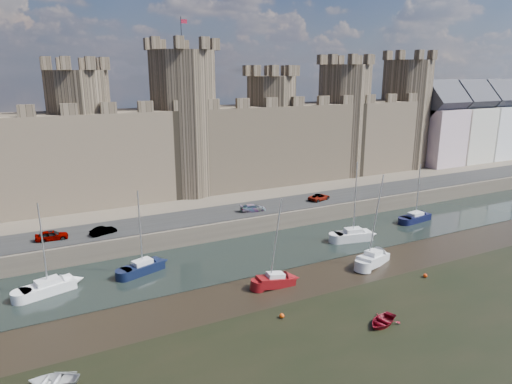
{
  "coord_description": "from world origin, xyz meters",
  "views": [
    {
      "loc": [
        -21.33,
        -24.11,
        22.45
      ],
      "look_at": [
        1.92,
        22.0,
        8.64
      ],
      "focal_mm": 32.0,
      "sensor_mm": 36.0,
      "label": 1
    }
  ],
  "objects_px": {
    "sailboat_1": "(143,267)",
    "sailboat_5": "(373,258)",
    "car_1": "(103,231)",
    "sailboat_2": "(353,235)",
    "sailboat_4": "(275,280)",
    "car_2": "(253,208)",
    "car_0": "(52,235)",
    "sailboat_0": "(48,287)",
    "sailboat_3": "(416,217)",
    "car_3": "(319,197)"
  },
  "relations": [
    {
      "from": "car_1",
      "to": "sailboat_1",
      "type": "bearing_deg",
      "value": -178.41
    },
    {
      "from": "car_1",
      "to": "sailboat_2",
      "type": "relative_size",
      "value": 0.3
    },
    {
      "from": "sailboat_1",
      "to": "sailboat_5",
      "type": "distance_m",
      "value": 27.03
    },
    {
      "from": "car_3",
      "to": "sailboat_1",
      "type": "bearing_deg",
      "value": 89.72
    },
    {
      "from": "sailboat_1",
      "to": "sailboat_0",
      "type": "bearing_deg",
      "value": 164.54
    },
    {
      "from": "car_2",
      "to": "sailboat_2",
      "type": "xyz_separation_m",
      "value": [
        9.76,
        -10.9,
        -2.19
      ]
    },
    {
      "from": "sailboat_4",
      "to": "sailboat_5",
      "type": "bearing_deg",
      "value": 1.43
    },
    {
      "from": "sailboat_1",
      "to": "sailboat_4",
      "type": "height_order",
      "value": "sailboat_4"
    },
    {
      "from": "car_2",
      "to": "sailboat_3",
      "type": "xyz_separation_m",
      "value": [
        23.53,
        -8.64,
        -2.33
      ]
    },
    {
      "from": "car_1",
      "to": "sailboat_3",
      "type": "height_order",
      "value": "sailboat_3"
    },
    {
      "from": "car_1",
      "to": "car_3",
      "type": "bearing_deg",
      "value": -107.0
    },
    {
      "from": "car_0",
      "to": "sailboat_4",
      "type": "height_order",
      "value": "sailboat_4"
    },
    {
      "from": "car_1",
      "to": "sailboat_2",
      "type": "distance_m",
      "value": 32.68
    },
    {
      "from": "car_1",
      "to": "sailboat_1",
      "type": "xyz_separation_m",
      "value": [
        2.91,
        -8.01,
        -2.26
      ]
    },
    {
      "from": "car_1",
      "to": "sailboat_4",
      "type": "xyz_separation_m",
      "value": [
        14.85,
        -17.7,
        -2.31
      ]
    },
    {
      "from": "sailboat_4",
      "to": "car_2",
      "type": "bearing_deg",
      "value": 73.32
    },
    {
      "from": "sailboat_1",
      "to": "car_2",
      "type": "bearing_deg",
      "value": 5.77
    },
    {
      "from": "sailboat_2",
      "to": "car_0",
      "type": "bearing_deg",
      "value": 173.89
    },
    {
      "from": "car_3",
      "to": "sailboat_4",
      "type": "distance_m",
      "value": 26.07
    },
    {
      "from": "sailboat_2",
      "to": "car_1",
      "type": "bearing_deg",
      "value": 172.1
    },
    {
      "from": "car_1",
      "to": "sailboat_0",
      "type": "distance_m",
      "value": 11.29
    },
    {
      "from": "sailboat_5",
      "to": "sailboat_1",
      "type": "bearing_deg",
      "value": 135.39
    },
    {
      "from": "car_3",
      "to": "sailboat_1",
      "type": "xyz_separation_m",
      "value": [
        -30.16,
        -8.8,
        -2.27
      ]
    },
    {
      "from": "sailboat_1",
      "to": "sailboat_5",
      "type": "relative_size",
      "value": 0.88
    },
    {
      "from": "sailboat_0",
      "to": "sailboat_3",
      "type": "bearing_deg",
      "value": -15.78
    },
    {
      "from": "sailboat_0",
      "to": "sailboat_5",
      "type": "xyz_separation_m",
      "value": [
        35.06,
        -9.37,
        0.01
      ]
    },
    {
      "from": "sailboat_0",
      "to": "sailboat_3",
      "type": "relative_size",
      "value": 1.09
    },
    {
      "from": "car_0",
      "to": "sailboat_2",
      "type": "bearing_deg",
      "value": -103.24
    },
    {
      "from": "car_2",
      "to": "sailboat_0",
      "type": "height_order",
      "value": "sailboat_0"
    },
    {
      "from": "car_0",
      "to": "sailboat_4",
      "type": "distance_m",
      "value": 27.86
    },
    {
      "from": "car_0",
      "to": "sailboat_3",
      "type": "relative_size",
      "value": 0.42
    },
    {
      "from": "sailboat_0",
      "to": "sailboat_4",
      "type": "relative_size",
      "value": 1.0
    },
    {
      "from": "sailboat_4",
      "to": "sailboat_5",
      "type": "relative_size",
      "value": 0.89
    },
    {
      "from": "sailboat_0",
      "to": "sailboat_2",
      "type": "height_order",
      "value": "sailboat_2"
    },
    {
      "from": "sailboat_1",
      "to": "sailboat_4",
      "type": "xyz_separation_m",
      "value": [
        11.94,
        -9.69,
        -0.05
      ]
    },
    {
      "from": "sailboat_0",
      "to": "sailboat_1",
      "type": "relative_size",
      "value": 1.01
    },
    {
      "from": "car_1",
      "to": "sailboat_1",
      "type": "distance_m",
      "value": 8.81
    },
    {
      "from": "sailboat_0",
      "to": "car_2",
      "type": "bearing_deg",
      "value": 1.46
    },
    {
      "from": "car_0",
      "to": "sailboat_0",
      "type": "xyz_separation_m",
      "value": [
        -1.13,
        -9.33,
        -2.37
      ]
    },
    {
      "from": "car_1",
      "to": "sailboat_4",
      "type": "relative_size",
      "value": 0.33
    },
    {
      "from": "car_0",
      "to": "sailboat_4",
      "type": "xyz_separation_m",
      "value": [
        20.72,
        -18.47,
        -2.41
      ]
    },
    {
      "from": "car_3",
      "to": "sailboat_1",
      "type": "height_order",
      "value": "sailboat_1"
    },
    {
      "from": "car_1",
      "to": "sailboat_3",
      "type": "bearing_deg",
      "value": -119.05
    },
    {
      "from": "sailboat_0",
      "to": "sailboat_4",
      "type": "bearing_deg",
      "value": -38.64
    },
    {
      "from": "sailboat_0",
      "to": "sailboat_3",
      "type": "distance_m",
      "value": 51.59
    },
    {
      "from": "car_3",
      "to": "sailboat_2",
      "type": "height_order",
      "value": "sailboat_2"
    },
    {
      "from": "car_3",
      "to": "sailboat_3",
      "type": "distance_m",
      "value": 14.92
    },
    {
      "from": "car_0",
      "to": "sailboat_0",
      "type": "distance_m",
      "value": 9.69
    },
    {
      "from": "car_3",
      "to": "sailboat_0",
      "type": "height_order",
      "value": "sailboat_0"
    },
    {
      "from": "sailboat_0",
      "to": "sailboat_4",
      "type": "xyz_separation_m",
      "value": [
        21.85,
        -9.14,
        -0.04
      ]
    }
  ]
}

